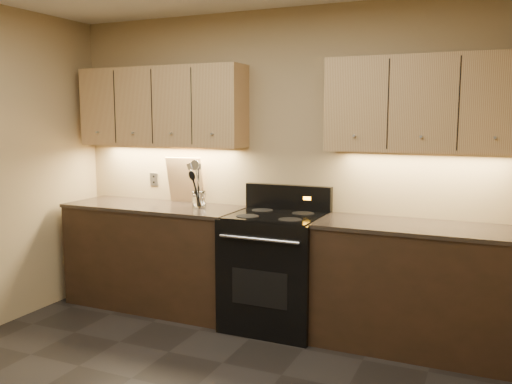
# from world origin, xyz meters

# --- Properties ---
(wall_back) EXTENTS (4.00, 0.04, 2.60)m
(wall_back) POSITION_xyz_m (0.00, 2.00, 1.30)
(wall_back) COLOR #9F875D
(wall_back) RESTS_ON ground
(counter_left) EXTENTS (1.62, 0.62, 0.93)m
(counter_left) POSITION_xyz_m (-1.10, 1.70, 0.47)
(counter_left) COLOR black
(counter_left) RESTS_ON ground
(counter_right) EXTENTS (1.46, 0.62, 0.93)m
(counter_right) POSITION_xyz_m (1.18, 1.70, 0.47)
(counter_right) COLOR black
(counter_right) RESTS_ON ground
(stove) EXTENTS (0.76, 0.68, 1.14)m
(stove) POSITION_xyz_m (0.08, 1.68, 0.48)
(stove) COLOR black
(stove) RESTS_ON ground
(upper_cab_left) EXTENTS (1.60, 0.30, 0.70)m
(upper_cab_left) POSITION_xyz_m (-1.10, 1.85, 1.80)
(upper_cab_left) COLOR tan
(upper_cab_left) RESTS_ON wall_back
(upper_cab_right) EXTENTS (1.44, 0.30, 0.70)m
(upper_cab_right) POSITION_xyz_m (1.18, 1.85, 1.80)
(upper_cab_right) COLOR tan
(upper_cab_right) RESTS_ON wall_back
(outlet_plate) EXTENTS (0.08, 0.01, 0.12)m
(outlet_plate) POSITION_xyz_m (-1.30, 1.99, 1.12)
(outlet_plate) COLOR #B2B5BA
(outlet_plate) RESTS_ON wall_back
(utensil_crock) EXTENTS (0.13, 0.13, 0.14)m
(utensil_crock) POSITION_xyz_m (-0.67, 1.75, 1.00)
(utensil_crock) COLOR white
(utensil_crock) RESTS_ON counter_left
(cutting_board) EXTENTS (0.35, 0.17, 0.42)m
(cutting_board) POSITION_xyz_m (-0.91, 1.94, 1.14)
(cutting_board) COLOR tan
(cutting_board) RESTS_ON counter_left
(black_spoon) EXTENTS (0.08, 0.17, 0.32)m
(black_spoon) POSITION_xyz_m (-0.67, 1.76, 1.11)
(black_spoon) COLOR black
(black_spoon) RESTS_ON utensil_crock
(black_turner) EXTENTS (0.13, 0.17, 0.39)m
(black_turner) POSITION_xyz_m (-0.66, 1.73, 1.14)
(black_turner) COLOR black
(black_turner) RESTS_ON utensil_crock
(steel_spatula) EXTENTS (0.23, 0.11, 0.40)m
(steel_spatula) POSITION_xyz_m (-0.65, 1.76, 1.14)
(steel_spatula) COLOR silver
(steel_spatula) RESTS_ON utensil_crock
(steel_skimmer) EXTENTS (0.19, 0.12, 0.40)m
(steel_skimmer) POSITION_xyz_m (-0.63, 1.75, 1.14)
(steel_skimmer) COLOR silver
(steel_skimmer) RESTS_ON utensil_crock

